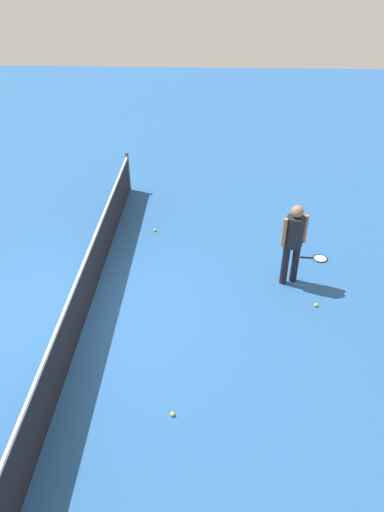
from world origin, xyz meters
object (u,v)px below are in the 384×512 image
tennis_racket_near_player (319,258)px  tennis_ball_near_player (316,305)px  player_near_side (294,239)px  tennis_ball_baseline (172,414)px  tennis_ball_stray_right (155,230)px

tennis_racket_near_player → tennis_ball_near_player: size_ratio=8.98×
player_near_side → tennis_racket_near_player: size_ratio=2.87×
tennis_racket_near_player → tennis_ball_baseline: 4.99m
tennis_ball_baseline → tennis_ball_near_player: bearing=-44.6°
tennis_ball_near_player → tennis_ball_baseline: (-2.52, 2.49, 0.00)m
player_near_side → tennis_ball_stray_right: 3.53m
tennis_ball_baseline → tennis_ball_stray_right: (5.11, 0.80, 0.00)m
tennis_racket_near_player → tennis_ball_near_player: (-1.59, 0.35, 0.02)m
player_near_side → tennis_ball_near_player: player_near_side is taller
player_near_side → tennis_ball_stray_right: bearing=57.2°
tennis_racket_near_player → player_near_side: bearing=137.2°
player_near_side → tennis_ball_baseline: player_near_side is taller
player_near_side → tennis_ball_near_player: size_ratio=25.76×
tennis_racket_near_player → tennis_ball_stray_right: size_ratio=8.98×
tennis_ball_near_player → tennis_ball_stray_right: bearing=51.7°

